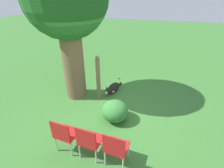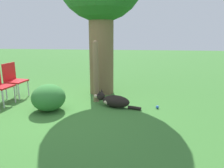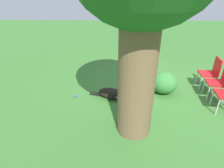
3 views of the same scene
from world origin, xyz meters
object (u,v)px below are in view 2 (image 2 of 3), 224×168
(dog, at_px, (114,101))
(fence_post, at_px, (96,71))
(red_chair_2, at_px, (13,78))
(tennis_ball, at_px, (157,107))

(dog, xyz_separation_m, fence_post, (-0.45, 0.35, 0.59))
(dog, distance_m, red_chair_2, 2.64)
(red_chair_2, bearing_deg, tennis_ball, 0.77)
(dog, bearing_deg, tennis_ball, -164.30)
(dog, distance_m, tennis_ball, 0.97)
(fence_post, xyz_separation_m, red_chair_2, (-2.11, 0.11, -0.23))
(dog, relative_size, fence_post, 0.74)
(fence_post, distance_m, red_chair_2, 2.13)
(dog, distance_m, fence_post, 0.83)
(red_chair_2, height_order, tennis_ball, red_chair_2)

